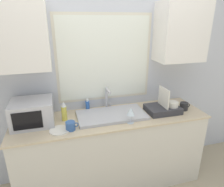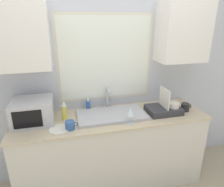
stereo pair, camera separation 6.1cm
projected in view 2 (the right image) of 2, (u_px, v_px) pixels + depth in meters
The scene contains 12 objects.
countertop at pixel (112, 150), 2.36m from camera, with size 2.11×0.62×0.89m.
wall_back at pixel (106, 66), 2.30m from camera, with size 6.00×0.38×2.60m.
sink_basin at pixel (111, 115), 2.20m from camera, with size 0.75×0.39×0.03m.
faucet at pixel (107, 96), 2.34m from camera, with size 0.08×0.18×0.27m.
microwave at pixel (33, 111), 2.04m from camera, with size 0.40×0.36×0.25m.
dish_rack at pixel (164, 108), 2.28m from camera, with size 0.37×0.27×0.29m.
spray_bottle at pixel (64, 111), 2.10m from camera, with size 0.06×0.06×0.21m.
soap_bottle at pixel (88, 105), 2.35m from camera, with size 0.05×0.05×0.14m.
mug_near_sink at pixel (70, 125), 1.93m from camera, with size 0.12×0.09×0.09m.
wine_glass at pixel (130, 112), 2.02m from camera, with size 0.08×0.08×0.17m.
mug_by_rack at pixel (185, 107), 2.33m from camera, with size 0.13×0.09×0.09m.
small_plate at pixel (59, 129), 1.93m from camera, with size 0.19×0.19×0.01m.
Camera 2 is at (-0.48, -1.63, 1.89)m, focal length 32.00 mm.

